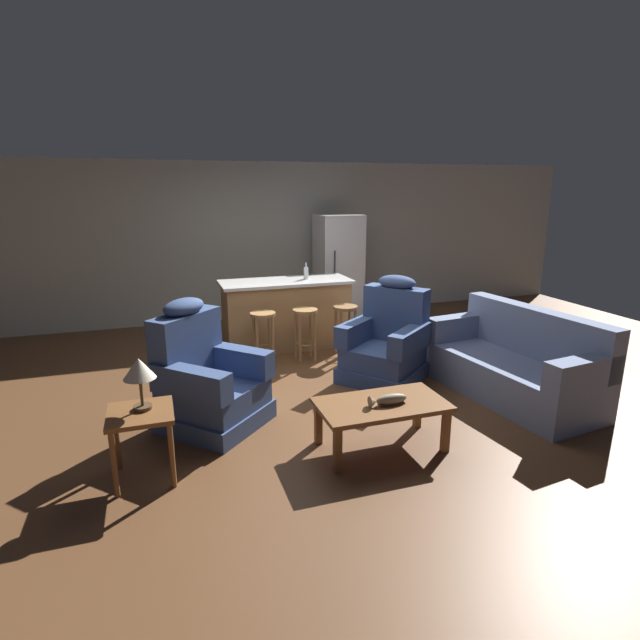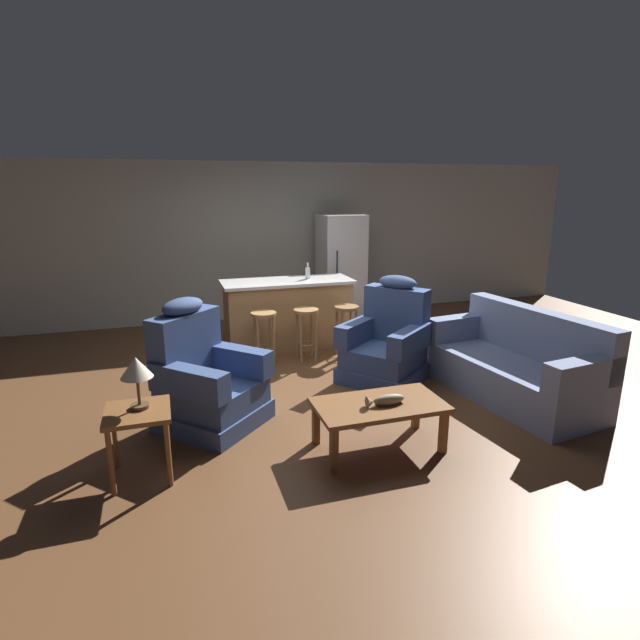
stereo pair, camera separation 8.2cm
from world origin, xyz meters
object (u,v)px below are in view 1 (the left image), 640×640
(fish_figurine, at_px, (388,400))
(bar_stool_middle, at_px, (305,325))
(coffee_table, at_px, (382,409))
(couch, at_px, (515,365))
(kitchen_island, at_px, (286,314))
(refrigerator, at_px, (338,268))
(bottle_tall_green, at_px, (306,273))
(recliner_near_lamp, at_px, (207,381))
(bar_stool_right, at_px, (345,321))
(bar_stool_left, at_px, (263,329))
(recliner_near_island, at_px, (387,344))
(end_table, at_px, (141,423))
(table_lamp, at_px, (139,371))

(fish_figurine, xyz_separation_m, bar_stool_middle, (0.02, 2.45, 0.01))
(coffee_table, bearing_deg, couch, 17.31)
(kitchen_island, relative_size, refrigerator, 1.02)
(fish_figurine, height_order, bar_stool_middle, bar_stool_middle)
(bottle_tall_green, bearing_deg, coffee_table, -94.91)
(fish_figurine, xyz_separation_m, kitchen_island, (-0.07, 3.08, 0.02))
(coffee_table, bearing_deg, kitchen_island, 90.71)
(coffee_table, xyz_separation_m, recliner_near_lamp, (-1.36, 0.95, 0.06))
(coffee_table, bearing_deg, bar_stool_right, 75.89)
(bar_stool_left, distance_m, bottle_tall_green, 1.15)
(fish_figurine, height_order, bottle_tall_green, bottle_tall_green)
(coffee_table, relative_size, bar_stool_left, 1.62)
(bottle_tall_green, bearing_deg, bar_stool_left, -139.72)
(refrigerator, bearing_deg, recliner_near_island, -98.79)
(coffee_table, height_order, end_table, end_table)
(fish_figurine, height_order, kitchen_island, kitchen_island)
(recliner_near_island, xyz_separation_m, table_lamp, (-2.67, -1.28, 0.45))
(fish_figurine, relative_size, recliner_near_lamp, 0.28)
(end_table, distance_m, kitchen_island, 3.44)
(table_lamp, bearing_deg, bottle_tall_green, 52.75)
(fish_figurine, distance_m, end_table, 1.97)
(bar_stool_left, xyz_separation_m, refrigerator, (1.69, 1.83, 0.41))
(fish_figurine, height_order, recliner_near_lamp, recliner_near_lamp)
(bar_stool_left, xyz_separation_m, bar_stool_right, (1.11, 0.00, 0.00))
(couch, bearing_deg, bar_stool_left, -44.53)
(coffee_table, bearing_deg, bar_stool_middle, 88.85)
(coffee_table, xyz_separation_m, refrigerator, (1.19, 4.23, 0.52))
(coffee_table, distance_m, bottle_tall_green, 3.13)
(fish_figurine, relative_size, recliner_near_island, 0.28)
(bar_stool_middle, relative_size, bar_stool_right, 1.00)
(kitchen_island, bearing_deg, refrigerator, 44.43)
(kitchen_island, bearing_deg, bar_stool_right, -44.57)
(coffee_table, relative_size, fish_figurine, 3.24)
(recliner_near_lamp, relative_size, bottle_tall_green, 5.28)
(recliner_near_lamp, bearing_deg, refrigerator, 98.00)
(coffee_table, distance_m, kitchen_island, 3.03)
(fish_figurine, xyz_separation_m, bottle_tall_green, (0.23, 3.10, 0.57))
(bar_stool_left, bearing_deg, recliner_near_island, -36.15)
(bottle_tall_green, bearing_deg, kitchen_island, -176.04)
(bottle_tall_green, bearing_deg, bar_stool_middle, -108.17)
(bar_stool_left, height_order, refrigerator, refrigerator)
(bar_stool_right, bearing_deg, recliner_near_lamp, -143.63)
(coffee_table, bearing_deg, bar_stool_left, 101.92)
(couch, bearing_deg, fish_figurine, 12.31)
(bar_stool_left, height_order, bar_stool_middle, same)
(end_table, height_order, bar_stool_left, bar_stool_left)
(end_table, relative_size, refrigerator, 0.32)
(recliner_near_island, height_order, bar_stool_right, recliner_near_island)
(recliner_near_island, bearing_deg, fish_figurine, 26.44)
(fish_figurine, bearing_deg, table_lamp, 172.90)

